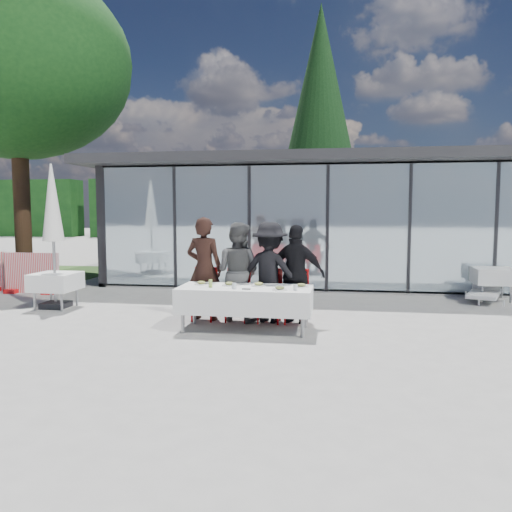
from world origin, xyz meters
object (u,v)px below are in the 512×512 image
(diner_d, at_px, (296,274))
(conifer_tree, at_px, (320,115))
(plate_c, at_px, (259,284))
(juice_bottle, at_px, (211,283))
(dining_table, at_px, (245,299))
(plate_a, at_px, (201,283))
(diner_b, at_px, (238,272))
(folded_eyeglasses, at_px, (246,289))
(diner_chair_b, at_px, (238,292))
(diner_chair_d, at_px, (296,293))
(lounger, at_px, (485,289))
(deciduous_tree, at_px, (16,65))
(plate_b, at_px, (229,284))
(market_umbrella, at_px, (53,213))
(diner_a, at_px, (204,269))
(diner_chair_a, at_px, (205,291))
(spare_table_left, at_px, (56,282))
(diner_c, at_px, (270,272))
(diner_chair_c, at_px, (270,293))
(plate_d, at_px, (301,286))
(spare_table_right, at_px, (493,276))

(diner_d, xyz_separation_m, conifer_tree, (-0.05, 12.37, 5.09))
(plate_c, height_order, juice_bottle, juice_bottle)
(dining_table, bearing_deg, plate_a, 170.80)
(diner_b, bearing_deg, folded_eyeglasses, 127.17)
(diner_chair_b, xyz_separation_m, diner_chair_d, (1.09, 0.00, 0.00))
(diner_b, xyz_separation_m, diner_chair_d, (1.09, 0.03, -0.38))
(lounger, relative_size, deciduous_tree, 0.16)
(diner_b, relative_size, diner_d, 1.02)
(plate_b, xyz_separation_m, market_umbrella, (-4.00, 1.23, 1.22))
(market_umbrella, height_order, conifer_tree, conifer_tree)
(diner_a, xyz_separation_m, plate_b, (0.62, -0.64, -0.19))
(lounger, bearing_deg, deciduous_tree, 169.41)
(diner_chair_a, height_order, juice_bottle, diner_chair_a)
(plate_b, xyz_separation_m, spare_table_left, (-3.97, 1.20, -0.22))
(diner_c, bearing_deg, dining_table, 79.65)
(diner_d, relative_size, juice_bottle, 13.23)
(diner_chair_c, bearing_deg, plate_d, -45.81)
(plate_b, xyz_separation_m, conifer_tree, (1.06, 13.01, 5.21))
(diner_chair_c, distance_m, diner_d, 0.61)
(juice_bottle, distance_m, folded_eyeglasses, 0.65)
(plate_c, distance_m, lounger, 5.85)
(plate_d, xyz_separation_m, lounger, (3.92, 3.53, -0.52))
(dining_table, xyz_separation_m, deciduous_tree, (-8.24, 6.09, 5.94))
(diner_chair_b, relative_size, plate_d, 3.94)
(diner_chair_a, height_order, deciduous_tree, deciduous_tree)
(deciduous_tree, bearing_deg, lounger, -10.59)
(diner_c, xyz_separation_m, plate_d, (0.62, -0.61, -0.14))
(diner_d, bearing_deg, diner_chair_d, -76.30)
(diner_b, bearing_deg, diner_c, -161.86)
(diner_chair_a, relative_size, market_umbrella, 0.33)
(diner_b, bearing_deg, deciduous_tree, -15.85)
(diner_chair_b, height_order, diner_c, diner_c)
(diner_d, xyz_separation_m, plate_a, (-1.61, -0.59, -0.12))
(diner_chair_c, relative_size, market_umbrella, 0.33)
(diner_chair_b, xyz_separation_m, spare_table_right, (5.32, 2.99, 0.02))
(diner_chair_a, height_order, plate_c, diner_chair_a)
(plate_c, height_order, folded_eyeglasses, plate_c)
(plate_d, distance_m, conifer_tree, 13.99)
(plate_b, bearing_deg, spare_table_left, 163.25)
(dining_table, height_order, diner_a, diner_a)
(diner_chair_c, height_order, deciduous_tree, deciduous_tree)
(diner_chair_c, xyz_separation_m, diner_chair_d, (0.49, 0.00, 0.00))
(folded_eyeglasses, height_order, spare_table_left, folded_eyeglasses)
(dining_table, height_order, diner_chair_b, diner_chair_b)
(diner_chair_a, xyz_separation_m, deciduous_tree, (-7.33, 5.34, 5.94))
(plate_c, bearing_deg, market_umbrella, 165.33)
(spare_table_right, bearing_deg, lounger, -152.57)
(market_umbrella, bearing_deg, plate_a, -18.64)
(deciduous_tree, bearing_deg, juice_bottle, -39.10)
(juice_bottle, bearing_deg, spare_table_left, 159.02)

